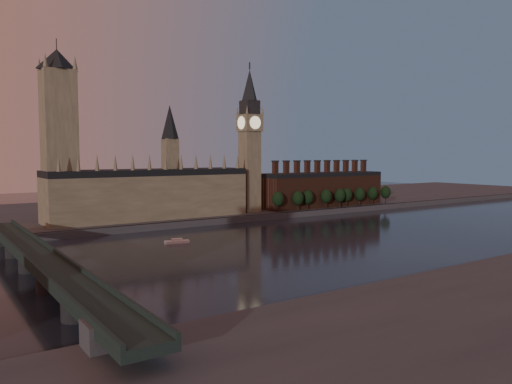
% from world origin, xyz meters
% --- Properties ---
extents(ground, '(900.00, 900.00, 0.00)m').
position_xyz_m(ground, '(0.00, 0.00, 0.00)').
color(ground, black).
rests_on(ground, ground).
extents(north_bank, '(900.00, 182.00, 4.00)m').
position_xyz_m(north_bank, '(0.00, 178.04, 2.00)').
color(north_bank, '#444549').
rests_on(north_bank, ground).
extents(palace_of_westminster, '(130.00, 30.30, 74.00)m').
position_xyz_m(palace_of_westminster, '(-64.41, 114.91, 21.63)').
color(palace_of_westminster, gray).
rests_on(palace_of_westminster, north_bank).
extents(victoria_tower, '(24.00, 24.00, 108.00)m').
position_xyz_m(victoria_tower, '(-120.00, 115.00, 59.09)').
color(victoria_tower, gray).
rests_on(victoria_tower, north_bank).
extents(big_ben, '(15.00, 15.00, 107.00)m').
position_xyz_m(big_ben, '(10.00, 110.00, 56.83)').
color(big_ben, gray).
rests_on(big_ben, north_bank).
extents(chimney_block, '(110.00, 25.00, 37.00)m').
position_xyz_m(chimney_block, '(80.00, 110.00, 17.82)').
color(chimney_block, '#4E2C1D').
rests_on(chimney_block, north_bank).
extents(embankment_tree_0, '(8.60, 8.60, 14.88)m').
position_xyz_m(embankment_tree_0, '(24.84, 95.45, 13.47)').
color(embankment_tree_0, black).
rests_on(embankment_tree_0, north_bank).
extents(embankment_tree_1, '(8.60, 8.60, 14.88)m').
position_xyz_m(embankment_tree_1, '(41.72, 93.62, 13.47)').
color(embankment_tree_1, black).
rests_on(embankment_tree_1, north_bank).
extents(embankment_tree_2, '(8.60, 8.60, 14.88)m').
position_xyz_m(embankment_tree_2, '(52.78, 95.45, 13.47)').
color(embankment_tree_2, black).
rests_on(embankment_tree_2, north_bank).
extents(embankment_tree_3, '(8.60, 8.60, 14.88)m').
position_xyz_m(embankment_tree_3, '(69.54, 93.55, 13.47)').
color(embankment_tree_3, black).
rests_on(embankment_tree_3, north_bank).
extents(embankment_tree_4, '(8.60, 8.60, 14.88)m').
position_xyz_m(embankment_tree_4, '(84.00, 93.60, 13.47)').
color(embankment_tree_4, black).
rests_on(embankment_tree_4, north_bank).
extents(embankment_tree_5, '(8.60, 8.60, 14.88)m').
position_xyz_m(embankment_tree_5, '(93.01, 95.12, 13.47)').
color(embankment_tree_5, black).
rests_on(embankment_tree_5, north_bank).
extents(embankment_tree_6, '(8.60, 8.60, 14.88)m').
position_xyz_m(embankment_tree_6, '(106.26, 93.78, 13.47)').
color(embankment_tree_6, black).
rests_on(embankment_tree_6, north_bank).
extents(embankment_tree_7, '(8.60, 8.60, 14.88)m').
position_xyz_m(embankment_tree_7, '(122.64, 95.05, 13.47)').
color(embankment_tree_7, black).
rests_on(embankment_tree_7, north_bank).
extents(embankment_tree_8, '(8.60, 8.60, 14.88)m').
position_xyz_m(embankment_tree_8, '(138.67, 95.28, 13.47)').
color(embankment_tree_8, black).
rests_on(embankment_tree_8, north_bank).
extents(westminster_bridge, '(14.00, 200.00, 11.55)m').
position_xyz_m(westminster_bridge, '(-155.00, -2.70, 7.44)').
color(westminster_bridge, '#1C2B27').
rests_on(westminster_bridge, ground).
extents(river_boat, '(12.99, 6.50, 2.50)m').
position_xyz_m(river_boat, '(-80.34, 41.87, 0.96)').
color(river_boat, silver).
rests_on(river_boat, ground).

